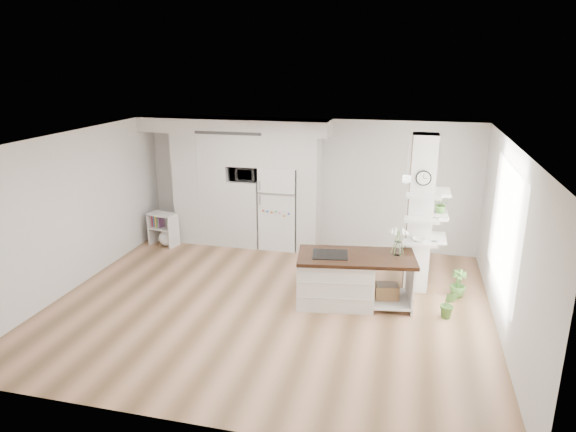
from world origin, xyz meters
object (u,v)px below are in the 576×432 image
(kitchen_island, at_px, (343,278))
(bookshelf, at_px, (164,231))
(floor_plant_a, at_px, (449,304))
(refrigerator, at_px, (280,207))

(kitchen_island, relative_size, bookshelf, 2.81)
(bookshelf, height_order, floor_plant_a, bookshelf)
(refrigerator, distance_m, kitchen_island, 2.91)
(refrigerator, height_order, floor_plant_a, refrigerator)
(kitchen_island, xyz_separation_m, floor_plant_a, (1.67, -0.14, -0.21))
(bookshelf, bearing_deg, floor_plant_a, -5.21)
(kitchen_island, height_order, floor_plant_a, kitchen_island)
(floor_plant_a, bearing_deg, refrigerator, 143.15)
(kitchen_island, distance_m, bookshelf, 4.49)
(refrigerator, height_order, bookshelf, refrigerator)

